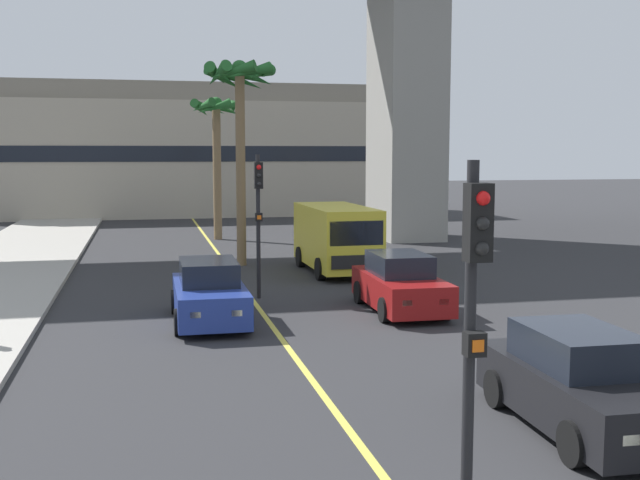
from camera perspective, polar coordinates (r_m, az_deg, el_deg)
lane_stripe_center at (r=23.88m, az=-5.30°, el=-3.88°), size 0.14×56.00×0.01m
pier_building_backdrop at (r=54.60m, az=-9.63°, el=6.40°), size 28.11×8.04×8.75m
car_queue_front at (r=19.86m, az=-8.08°, el=-3.93°), size 1.86×4.11×1.56m
car_queue_second at (r=21.15m, az=5.88°, el=-3.26°), size 1.90×4.14×1.56m
car_queue_third at (r=12.86m, az=18.45°, el=-9.94°), size 1.91×4.14×1.56m
delivery_van at (r=27.71m, az=1.20°, el=0.26°), size 2.22×5.28×2.36m
traffic_light_median_near at (r=7.86m, az=11.11°, el=-5.15°), size 0.24×0.37×4.20m
traffic_light_median_far at (r=22.66m, az=-4.52°, el=2.48°), size 0.24×0.37×4.20m
palm_tree_near_median at (r=29.55m, az=-5.85°, el=10.39°), size 2.76×2.75×7.64m
palm_tree_mid_median at (r=38.44m, az=-7.55°, el=8.13°), size 2.63×2.64×6.90m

